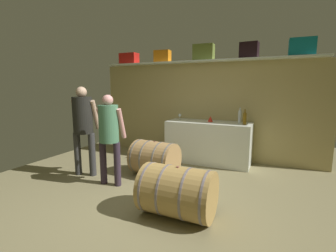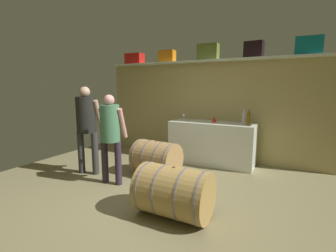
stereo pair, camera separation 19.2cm
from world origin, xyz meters
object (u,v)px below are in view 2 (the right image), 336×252
at_px(red_funnel, 214,119).
at_px(wine_barrel_far, 174,192).
at_px(wine_bottle_clear, 244,117).
at_px(wine_glass, 184,115).
at_px(toolcase_teal, 308,46).
at_px(toolcase_orange, 167,57).
at_px(wine_barrel_near, 156,158).
at_px(toolcase_olive, 208,52).
at_px(winemaker_pouring, 110,130).
at_px(work_cabinet, 212,143).
at_px(toolcase_black, 254,50).
at_px(visitor_tasting, 87,121).
at_px(toolcase_red, 135,59).
at_px(wine_bottle_amber, 249,119).

relative_size(red_funnel, wine_barrel_far, 0.13).
bearing_deg(wine_bottle_clear, wine_glass, -179.62).
bearing_deg(toolcase_teal, wine_bottle_clear, -171.85).
bearing_deg(wine_bottle_clear, toolcase_orange, 174.90).
height_order(wine_glass, wine_barrel_near, wine_glass).
distance_m(toolcase_orange, wine_bottle_clear, 2.24).
distance_m(red_funnel, wine_barrel_far, 2.45).
relative_size(toolcase_olive, wine_barrel_far, 0.48).
relative_size(wine_glass, wine_barrel_near, 0.17).
bearing_deg(wine_bottle_clear, wine_barrel_near, -135.88).
height_order(wine_bottle_clear, winemaker_pouring, winemaker_pouring).
bearing_deg(toolcase_teal, winemaker_pouring, -143.94).
distance_m(work_cabinet, wine_glass, 0.88).
height_order(toolcase_black, toolcase_teal, toolcase_teal).
xyz_separation_m(toolcase_orange, red_funnel, (1.23, -0.20, -1.37)).
bearing_deg(visitor_tasting, wine_glass, 42.62).
xyz_separation_m(toolcase_black, wine_bottle_clear, (-0.10, -0.16, -1.30)).
bearing_deg(wine_barrel_near, wine_glass, 95.02).
relative_size(toolcase_black, winemaker_pouring, 0.23).
bearing_deg(toolcase_olive, wine_barrel_near, -110.39).
xyz_separation_m(toolcase_red, red_funnel, (2.15, -0.20, -1.36)).
distance_m(toolcase_olive, red_funnel, 1.44).
relative_size(work_cabinet, wine_bottle_clear, 5.49).
distance_m(toolcase_black, wine_glass, 1.96).
distance_m(toolcase_orange, toolcase_olive, 0.99).
bearing_deg(wine_barrel_far, toolcase_black, 79.35).
relative_size(toolcase_teal, wine_bottle_clear, 1.36).
distance_m(toolcase_teal, work_cabinet, 2.52).
distance_m(wine_bottle_clear, winemaker_pouring, 2.63).
bearing_deg(toolcase_black, winemaker_pouring, -127.21).
bearing_deg(toolcase_orange, wine_glass, -22.18).
bearing_deg(toolcase_teal, wine_barrel_near, -149.40).
relative_size(toolcase_olive, visitor_tasting, 0.27).
relative_size(toolcase_red, wine_glass, 3.14).
bearing_deg(toolcase_black, visitor_tasting, -138.57).
relative_size(toolcase_black, wine_bottle_amber, 1.14).
height_order(toolcase_teal, wine_bottle_clear, toolcase_teal).
xyz_separation_m(toolcase_olive, toolcase_black, (0.93, 0.00, -0.01)).
distance_m(toolcase_black, visitor_tasting, 3.49).
distance_m(toolcase_teal, winemaker_pouring, 3.77).
xyz_separation_m(wine_bottle_amber, winemaker_pouring, (-1.89, -1.79, -0.10)).
bearing_deg(toolcase_black, toolcase_red, -175.59).
bearing_deg(wine_glass, work_cabinet, -5.68).
height_order(work_cabinet, wine_barrel_far, work_cabinet).
bearing_deg(wine_barrel_near, visitor_tasting, -151.79).
xyz_separation_m(toolcase_red, wine_barrel_near, (1.45, -1.42, -1.99)).
height_order(toolcase_orange, toolcase_black, toolcase_black).
height_order(toolcase_red, toolcase_olive, toolcase_olive).
height_order(wine_bottle_clear, red_funnel, wine_bottle_clear).
relative_size(toolcase_red, wine_bottle_clear, 1.36).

